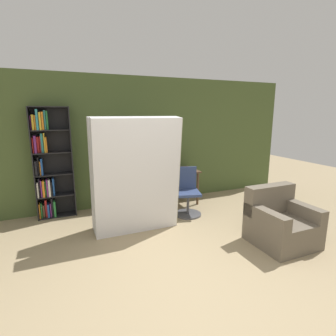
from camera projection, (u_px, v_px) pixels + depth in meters
ground_plane at (196, 294)px, 2.89m from camera, size 16.00×16.00×0.00m
wall_back at (124, 142)px, 5.49m from camera, size 8.00×0.06×2.70m
desk at (172, 175)px, 5.65m from camera, size 1.11×0.69×0.74m
monitor at (166, 156)px, 5.75m from camera, size 0.58×0.23×0.52m
office_chair at (188, 196)px, 5.11m from camera, size 0.54×0.54×0.92m
bookshelf at (49, 165)px, 4.87m from camera, size 0.68×0.28×2.07m
mattress_near at (138, 177)px, 4.21m from camera, size 1.39×0.43×1.91m
mattress_far at (133, 173)px, 4.46m from camera, size 1.39×0.34×1.90m
armchair at (280, 223)px, 3.98m from camera, size 0.85×0.80×0.85m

